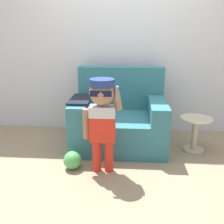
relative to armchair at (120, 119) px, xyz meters
The scene contains 6 objects.
ground_plane 0.41m from the armchair, 91.97° to the right, with size 10.00×10.00×0.00m, color #998466.
wall_back 1.11m from the armchair, 90.85° to the left, with size 10.00×0.05×2.60m.
armchair is the anchor object (origin of this frame).
person_child 0.83m from the armchair, 100.67° to the right, with size 0.40×0.30×0.98m.
side_table 0.95m from the armchair, 10.15° to the right, with size 0.39×0.39×0.43m.
toy_ball 0.90m from the armchair, 122.81° to the right, with size 0.19×0.19×0.19m.
Camera 1 is at (0.15, -2.98, 1.41)m, focal length 42.00 mm.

